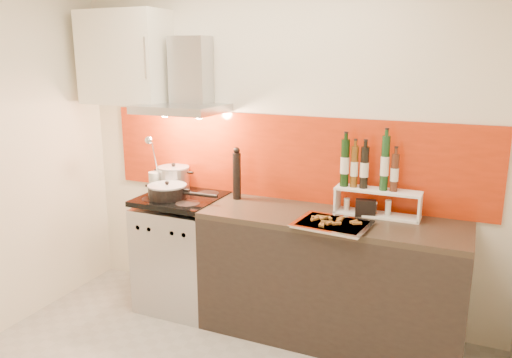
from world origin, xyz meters
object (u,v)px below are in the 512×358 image
at_px(range_stove, 183,253).
at_px(saute_pan, 168,191).
at_px(counter, 330,278).
at_px(stock_pot, 174,178).
at_px(baking_tray, 332,224).
at_px(pepper_mill, 237,174).

relative_size(range_stove, saute_pan, 1.59).
relative_size(counter, stock_pot, 7.06).
height_order(stock_pot, baking_tray, stock_pot).
xyz_separation_m(stock_pot, saute_pan, (0.10, -0.25, -0.04)).
relative_size(stock_pot, saute_pan, 0.45).
distance_m(counter, pepper_mill, 1.03).
height_order(range_stove, saute_pan, saute_pan).
relative_size(pepper_mill, baking_tray, 0.80).
bearing_deg(stock_pot, range_stove, -45.28).
xyz_separation_m(saute_pan, baking_tray, (1.31, -0.10, -0.05)).
bearing_deg(saute_pan, pepper_mill, 25.11).
relative_size(range_stove, baking_tray, 1.81).
bearing_deg(range_stove, counter, 0.23).
bearing_deg(range_stove, saute_pan, -127.53).
height_order(saute_pan, baking_tray, saute_pan).
height_order(saute_pan, pepper_mill, pepper_mill).
xyz_separation_m(range_stove, stock_pot, (-0.16, 0.17, 0.56)).
bearing_deg(saute_pan, baking_tray, -4.37).
relative_size(saute_pan, baking_tray, 1.14).
xyz_separation_m(counter, pepper_mill, (-0.79, 0.14, 0.64)).
distance_m(range_stove, pepper_mill, 0.79).
height_order(stock_pot, pepper_mill, pepper_mill).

